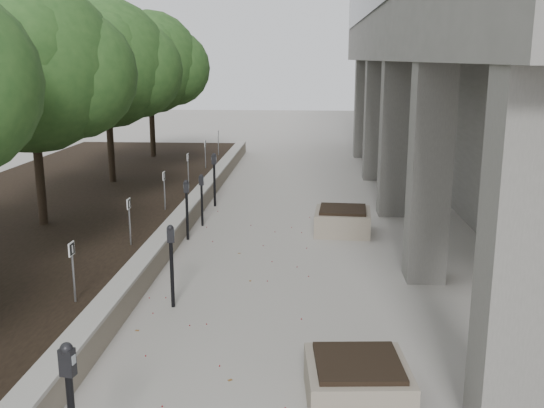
% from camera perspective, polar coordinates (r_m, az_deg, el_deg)
% --- Properties ---
extents(retaining_wall, '(0.39, 26.00, 0.50)m').
position_cam_1_polar(retaining_wall, '(15.04, -8.27, -1.54)').
color(retaining_wall, gray).
rests_on(retaining_wall, ground).
extents(planting_bed, '(7.00, 26.00, 0.40)m').
position_cam_1_polar(planting_bed, '(16.21, -21.09, -1.41)').
color(planting_bed, black).
rests_on(planting_bed, ground).
extents(crabapple_tree_3, '(4.60, 4.00, 5.44)m').
position_cam_1_polar(crabapple_tree_3, '(14.57, -21.14, 8.70)').
color(crabapple_tree_3, '#244A1C').
rests_on(crabapple_tree_3, planting_bed).
extents(crabapple_tree_4, '(4.60, 4.00, 5.44)m').
position_cam_1_polar(crabapple_tree_4, '(19.23, -14.94, 10.02)').
color(crabapple_tree_4, '#244A1C').
rests_on(crabapple_tree_4, planting_bed).
extents(crabapple_tree_5, '(4.60, 4.00, 5.44)m').
position_cam_1_polar(crabapple_tree_5, '(24.02, -11.15, 10.77)').
color(crabapple_tree_5, '#244A1C').
rests_on(crabapple_tree_5, planting_bed).
extents(parking_sign_3, '(0.04, 0.22, 0.96)m').
position_cam_1_polar(parking_sign_3, '(9.96, -17.85, -6.01)').
color(parking_sign_3, black).
rests_on(parking_sign_3, planting_bed).
extents(parking_sign_4, '(0.04, 0.22, 0.96)m').
position_cam_1_polar(parking_sign_4, '(12.67, -12.99, -1.62)').
color(parking_sign_4, black).
rests_on(parking_sign_4, planting_bed).
extents(parking_sign_5, '(0.04, 0.22, 0.96)m').
position_cam_1_polar(parking_sign_5, '(15.49, -9.88, 1.22)').
color(parking_sign_5, black).
rests_on(parking_sign_5, planting_bed).
extents(parking_sign_6, '(0.04, 0.22, 0.96)m').
position_cam_1_polar(parking_sign_6, '(18.37, -7.73, 3.17)').
color(parking_sign_6, black).
rests_on(parking_sign_6, planting_bed).
extents(parking_sign_7, '(0.04, 0.22, 0.96)m').
position_cam_1_polar(parking_sign_7, '(21.28, -6.16, 4.58)').
color(parking_sign_7, black).
rests_on(parking_sign_7, planting_bed).
extents(parking_sign_8, '(0.04, 0.22, 0.96)m').
position_cam_1_polar(parking_sign_8, '(24.21, -4.97, 5.66)').
color(parking_sign_8, black).
rests_on(parking_sign_8, planting_bed).
extents(parking_meter_2, '(0.16, 0.13, 1.43)m').
position_cam_1_polar(parking_meter_2, '(10.38, -9.23, -5.69)').
color(parking_meter_2, black).
rests_on(parking_meter_2, ground).
extents(parking_meter_3, '(0.15, 0.11, 1.40)m').
position_cam_1_polar(parking_meter_3, '(14.19, -7.84, -0.56)').
color(parking_meter_3, black).
rests_on(parking_meter_3, ground).
extents(parking_meter_4, '(0.13, 0.10, 1.30)m').
position_cam_1_polar(parking_meter_4, '(15.34, -6.49, 0.35)').
color(parking_meter_4, black).
rests_on(parking_meter_4, ground).
extents(parking_meter_5, '(0.15, 0.11, 1.51)m').
position_cam_1_polar(parking_meter_5, '(17.35, -5.33, 2.23)').
color(parking_meter_5, black).
rests_on(parking_meter_5, ground).
extents(planter_front, '(1.29, 1.29, 0.56)m').
position_cam_1_polar(planter_front, '(7.77, 7.87, -15.92)').
color(planter_front, gray).
rests_on(planter_front, ground).
extents(planter_back, '(1.38, 1.38, 0.60)m').
position_cam_1_polar(planter_back, '(14.81, 6.52, -1.51)').
color(planter_back, gray).
rests_on(planter_back, ground).
extents(berry_scatter, '(3.30, 14.10, 0.02)m').
position_cam_1_polar(berry_scatter, '(11.08, -3.64, -8.18)').
color(berry_scatter, maroon).
rests_on(berry_scatter, ground).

